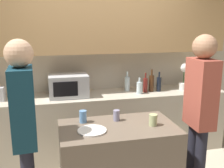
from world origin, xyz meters
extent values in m
cube|color=beige|center=(0.00, 1.74, 1.35)|extent=(6.40, 0.08, 2.70)
cube|color=tan|center=(0.00, 1.54, 1.83)|extent=(3.74, 0.32, 0.75)
cube|color=#B7AD99|center=(0.00, 1.39, 0.44)|extent=(3.60, 0.62, 0.89)
cube|color=#B7BABC|center=(-0.46, 1.39, 1.04)|extent=(0.52, 0.38, 0.30)
cube|color=black|center=(-0.51, 1.20, 1.04)|extent=(0.31, 0.01, 0.19)
cylinder|color=silver|center=(1.25, 1.39, 0.94)|extent=(0.14, 0.14, 0.10)
cylinder|color=#38662D|center=(1.25, 1.39, 1.08)|extent=(0.01, 0.01, 0.18)
sphere|color=silver|center=(1.25, 1.39, 1.22)|extent=(0.13, 0.13, 0.13)
cylinder|color=silver|center=(0.40, 1.50, 0.99)|extent=(0.08, 0.08, 0.21)
cylinder|color=silver|center=(0.40, 1.50, 1.13)|extent=(0.03, 0.03, 0.08)
cylinder|color=silver|center=(0.52, 1.30, 0.97)|extent=(0.08, 0.08, 0.17)
cylinder|color=silver|center=(0.52, 1.30, 1.08)|extent=(0.03, 0.03, 0.06)
cylinder|color=maroon|center=(0.63, 1.36, 0.99)|extent=(0.06, 0.06, 0.20)
cylinder|color=maroon|center=(0.63, 1.36, 1.13)|extent=(0.02, 0.02, 0.08)
cylinder|color=#472814|center=(0.73, 1.38, 1.00)|extent=(0.07, 0.07, 0.24)
cylinder|color=#472814|center=(0.73, 1.38, 1.17)|extent=(0.02, 0.02, 0.09)
cylinder|color=black|center=(0.84, 1.36, 0.99)|extent=(0.07, 0.07, 0.21)
cylinder|color=black|center=(0.84, 1.36, 1.14)|extent=(0.02, 0.02, 0.08)
cylinder|color=white|center=(-0.35, 0.06, 0.92)|extent=(0.26, 0.26, 0.01)
cylinder|color=#AAB47A|center=(0.23, 0.06, 0.97)|extent=(0.08, 0.08, 0.11)
cylinder|color=#5C8CC0|center=(-0.40, 0.29, 0.98)|extent=(0.07, 0.07, 0.12)
cylinder|color=gray|center=(-0.07, 0.27, 0.97)|extent=(0.06, 0.06, 0.11)
cylinder|color=black|center=(0.73, 0.02, 0.43)|extent=(0.11, 0.11, 0.85)
cylinder|color=black|center=(0.74, 0.17, 0.43)|extent=(0.11, 0.11, 0.85)
cube|color=#994435|center=(0.73, 0.10, 1.19)|extent=(0.20, 0.35, 0.68)
sphere|color=#9E7051|center=(0.73, 0.10, 1.64)|extent=(0.23, 0.23, 0.23)
cube|color=#123543|center=(-0.92, 0.07, 1.18)|extent=(0.21, 0.35, 0.67)
sphere|color=tan|center=(-0.92, 0.07, 1.63)|extent=(0.23, 0.23, 0.23)
camera|label=1|loc=(-0.68, -2.11, 1.85)|focal=42.00mm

